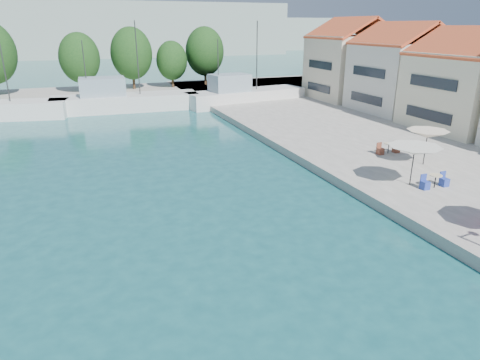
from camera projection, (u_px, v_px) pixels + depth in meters
name	position (u px, v px, depth m)	size (l,w,h in m)	color
quay_right	(474.00, 141.00, 35.19)	(32.00, 92.00, 0.60)	gray
quay_far	(78.00, 96.00, 57.62)	(90.00, 16.00, 0.60)	gray
hill_east	(197.00, 34.00, 171.01)	(140.00, 40.00, 12.00)	gray
building_04	(472.00, 78.00, 36.88)	(9.00, 8.80, 9.20)	#EFE4BF
building_05	(401.00, 66.00, 44.70)	(8.40, 8.80, 9.70)	silver
building_06	(351.00, 58.00, 52.53)	(9.00, 8.80, 10.20)	beige
trawler_03	(122.00, 101.00, 49.04)	(16.46, 4.93, 10.20)	silver
trawler_04	(243.00, 96.00, 52.61)	(15.45, 5.99, 10.20)	silver
tree_05	(79.00, 58.00, 57.42)	(5.33, 5.33, 7.88)	#3F2B19
tree_06	(131.00, 53.00, 60.21)	(5.78, 5.78, 8.56)	#3F2B19
tree_07	(172.00, 61.00, 62.28)	(4.48, 4.48, 6.63)	#3F2B19
tree_08	(205.00, 51.00, 64.76)	(5.79, 5.79, 8.57)	#3F2B19
umbrella_white	(414.00, 150.00, 24.06)	(2.99, 2.99, 2.30)	black
umbrella_cream	(428.00, 134.00, 27.63)	(2.66, 2.66, 2.31)	black
cafe_table_02	(435.00, 183.00, 24.18)	(1.82, 0.70, 0.76)	black
cafe_table_03	(388.00, 150.00, 30.64)	(1.82, 0.70, 0.76)	black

